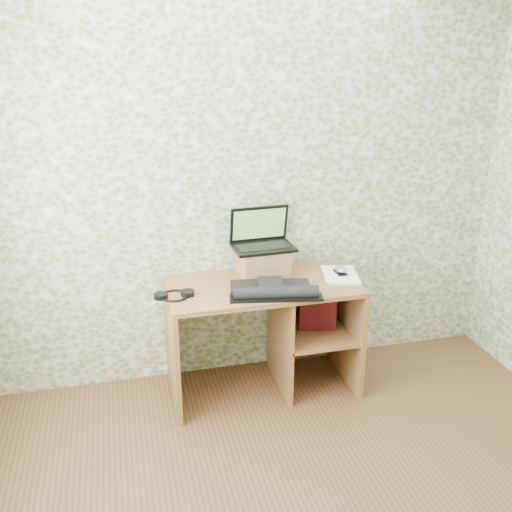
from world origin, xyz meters
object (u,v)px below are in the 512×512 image
object	(u,v)px
desk	(273,319)
riser	(263,262)
laptop	(261,238)
keyboard	(273,290)
notepad	(340,275)

from	to	relation	value
desk	riser	bearing A→B (deg)	107.85
desk	laptop	world-z (taller)	laptop
keyboard	notepad	world-z (taller)	keyboard
keyboard	riser	bearing A→B (deg)	96.97
desk	laptop	distance (m)	0.54
laptop	keyboard	distance (m)	0.41
desk	laptop	xyz separation A→B (m)	(-0.04, 0.16, 0.51)
laptop	notepad	size ratio (longest dim) A/B	1.28
notepad	desk	bearing A→B (deg)	-169.85
desk	notepad	bearing A→B (deg)	-2.72
riser	laptop	world-z (taller)	laptop
keyboard	laptop	bearing A→B (deg)	97.40
desk	notepad	distance (m)	0.53
keyboard	desk	bearing A→B (deg)	83.95
desk	riser	world-z (taller)	riser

